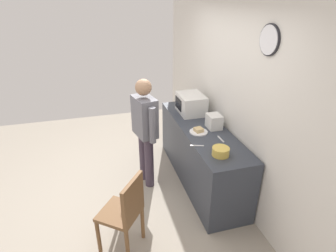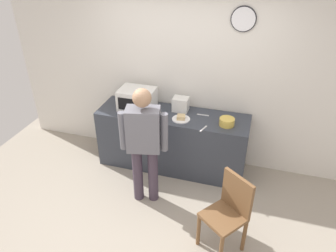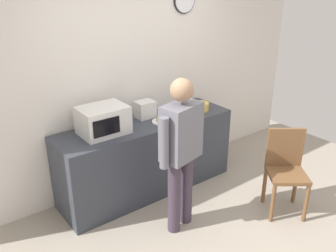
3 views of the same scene
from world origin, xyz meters
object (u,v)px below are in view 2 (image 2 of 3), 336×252
Objects in this scene: salad_bowl at (227,122)px; person_standing at (144,140)px; microwave at (137,99)px; fork_utensil at (203,115)px; wooden_chair at (229,211)px; spoon_utensil at (203,129)px; toaster at (181,104)px; sandwich_plate at (181,118)px.

person_standing reaches higher than salad_bowl.
microwave is 0.97m from fork_utensil.
spoon_utensil is at bearing 116.71° from wooden_chair.
toaster is 1.73m from wooden_chair.
microwave reaches higher than salad_bowl.
microwave is 2.47× the size of salad_bowl.
sandwich_plate reaches higher than spoon_utensil.
salad_bowl is at bearing 33.98° from spoon_utensil.
wooden_chair is at bearing -53.61° from sandwich_plate.
fork_utensil is at bearing 113.12° from wooden_chair.
toaster is 1.29× the size of fork_utensil.
person_standing reaches higher than wooden_chair.
spoon_utensil is at bearing -146.02° from salad_bowl.
sandwich_plate is at bearing 67.47° from person_standing.
salad_bowl is 0.34m from spoon_utensil.
microwave is 0.92m from person_standing.
person_standing reaches higher than toaster.
person_standing is 1.72× the size of wooden_chair.
toaster is 0.35m from fork_utensil.
toaster is 1.29× the size of spoon_utensil.
sandwich_plate is at bearing -10.93° from microwave.
toaster is at bearing 162.11° from salad_bowl.
wooden_chair is at bearing -79.43° from salad_bowl.
salad_bowl is at bearing 38.54° from person_standing.
person_standing is at bearing 158.25° from wooden_chair.
spoon_utensil is (0.42, -0.41, -0.10)m from toaster.
person_standing reaches higher than sandwich_plate.
wooden_chair is at bearing -21.75° from person_standing.
microwave is 2.94× the size of spoon_utensil.
microwave is at bearing 169.07° from sandwich_plate.
microwave is 1.08m from spoon_utensil.
sandwich_plate is 1.13× the size of toaster.
sandwich_plate is at bearing 126.39° from wooden_chair.
person_standing is (-0.63, -0.53, 0.05)m from spoon_utensil.
microwave is at bearing -175.52° from fork_utensil.
salad_bowl is at bearing -17.89° from toaster.
fork_utensil is 0.37m from spoon_utensil.
salad_bowl is 0.13× the size of person_standing.
salad_bowl reaches higher than spoon_utensil.
spoon_utensil is at bearing -24.17° from sandwich_plate.
person_standing is at bearing -112.53° from sandwich_plate.
salad_bowl is at bearing -26.25° from fork_utensil.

